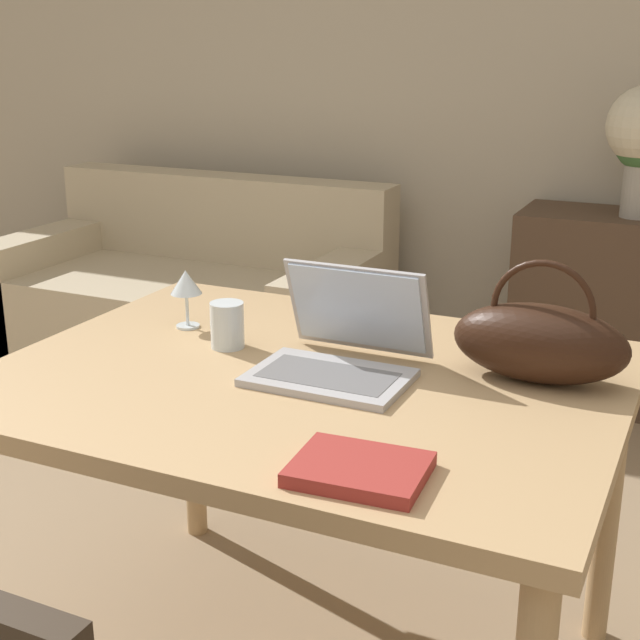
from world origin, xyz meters
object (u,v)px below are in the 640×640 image
Objects in this scene: wine_glass at (186,285)px; laptop at (343,344)px; couch at (192,302)px; drinking_glass at (227,325)px; handbag at (540,341)px.

laptop is at bearing -13.35° from wine_glass.
couch is 1.95m from wine_glass.
wine_glass is (-0.16, 0.08, 0.05)m from drinking_glass.
laptop is 0.90× the size of handbag.
wine_glass reaches higher than couch.
laptop is 0.30m from drinking_glass.
drinking_glass is (-0.29, 0.03, -0.01)m from laptop.
drinking_glass is at bearing 175.13° from laptop.
wine_glass reaches higher than drinking_glass.
laptop is 3.05× the size of drinking_glass.
wine_glass is (-0.46, 0.11, 0.05)m from laptop.
wine_glass is 0.40× the size of handbag.
drinking_glass is 0.19m from wine_glass.
handbag reaches higher than drinking_glass.
handbag is (0.84, 0.01, -0.02)m from wine_glass.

